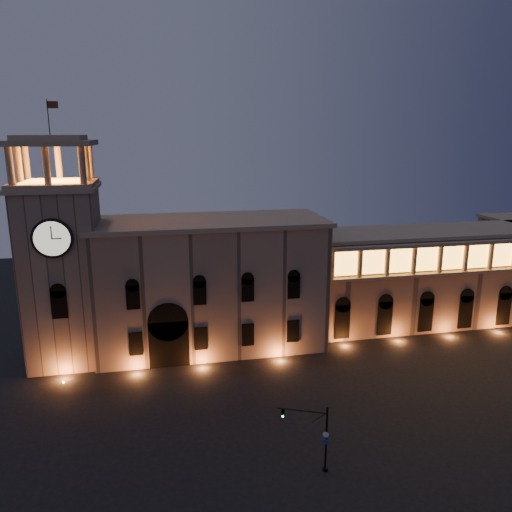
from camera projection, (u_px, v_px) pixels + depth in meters
name	position (u px, v px, depth m)	size (l,w,h in m)	color
ground	(258.00, 432.00, 49.18)	(160.00, 160.00, 0.00)	black
government_building	(210.00, 284.00, 67.50)	(30.80, 12.80, 17.60)	#8E715D
clock_tower	(63.00, 266.00, 62.08)	(9.80, 9.80, 32.40)	#8E715D
colonnade_wing	(430.00, 276.00, 76.41)	(40.60, 11.50, 14.50)	#896C57
traffic_light	(317.00, 436.00, 42.92)	(4.21, 1.97, 6.21)	black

